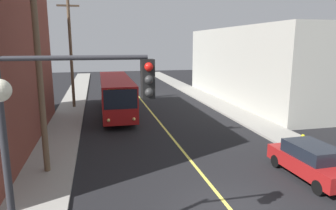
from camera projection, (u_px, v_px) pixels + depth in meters
The scene contains 10 objects.
sidewalk_left at pixel (59, 141), 19.41m from camera, with size 2.50×90.00×0.15m, color gray.
sidewalk_right at pixel (264, 127), 22.65m from camera, with size 2.50×90.00×0.15m, color gray.
lane_stripe_center at pixel (156, 118), 25.82m from camera, with size 0.16×60.00×0.01m, color #D8CC4C.
building_right_warehouse at pixel (276, 65), 33.37m from camera, with size 12.00×22.58×7.80m.
city_bus at pixel (116, 93), 27.10m from camera, with size 2.64×12.17×3.20m.
parked_car_red at pixel (311, 161), 14.16m from camera, with size 1.91×4.44×1.62m.
utility_pole_near at pixel (36, 35), 13.49m from camera, with size 2.40×0.28×11.78m.
utility_pole_mid at pixel (70, 44), 28.51m from camera, with size 2.40×0.28×10.92m.
traffic_signal_left_corner at pixel (70, 121), 7.53m from camera, with size 3.75×0.48×6.00m.
fire_hydrant at pixel (303, 141), 17.84m from camera, with size 0.44×0.26×0.84m.
Camera 1 is at (-4.71, -9.66, 6.19)m, focal length 32.63 mm.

